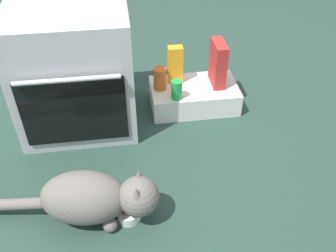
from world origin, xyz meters
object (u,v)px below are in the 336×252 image
cat (94,198)px  soda_can (177,90)px  pantry_cabinet (194,96)px  juice_carton (175,65)px  food_bowl (129,214)px  sauce_jar (160,79)px  cereal_box (218,64)px  oven (74,69)px

cat → soda_can: same height
pantry_cabinet → juice_carton: 0.24m
soda_can → juice_carton: juice_carton is taller
food_bowl → sauce_jar: bearing=73.1°
cereal_box → juice_carton: cereal_box is taller
pantry_cabinet → juice_carton: bearing=145.4°
cat → juice_carton: bearing=70.2°
pantry_cabinet → soda_can: soda_can is taller
pantry_cabinet → sauce_jar: bearing=178.1°
oven → food_bowl: oven is taller
oven → juice_carton: size_ratio=2.99×
cat → soda_can: bearing=65.0°
oven → sauce_jar: 0.51m
cereal_box → juice_carton: 0.26m
sauce_jar → juice_carton: juice_carton is taller
pantry_cabinet → sauce_jar: size_ratio=3.88×
oven → cereal_box: oven is taller
oven → food_bowl: size_ratio=6.27×
cat → sauce_jar: 0.91m
cat → cereal_box: (0.76, 0.82, 0.15)m
food_bowl → soda_can: soda_can is taller
pantry_cabinet → food_bowl: (-0.47, -0.83, -0.04)m
cat → oven: bearing=106.7°
cereal_box → juice_carton: size_ratio=1.17×
cat → juice_carton: (0.50, 0.88, 0.13)m
pantry_cabinet → juice_carton: (-0.11, 0.08, 0.19)m
oven → pantry_cabinet: (0.71, 0.04, -0.28)m
oven → soda_can: size_ratio=5.98×
food_bowl → pantry_cabinet: bearing=60.6°
oven → cereal_box: bearing=4.1°
soda_can → juice_carton: bearing=84.0°
soda_can → juice_carton: (0.02, 0.19, 0.06)m
cat → sauce_jar: size_ratio=5.95×
cat → food_bowl: bearing=-0.0°
sauce_jar → cat: bearing=-116.2°
food_bowl → cereal_box: bearing=54.2°
sauce_jar → juice_carton: size_ratio=0.58×
cat → soda_can: size_ratio=6.94×
soda_can → sauce_jar: size_ratio=0.86×
pantry_cabinet → cereal_box: (0.14, 0.02, 0.21)m
oven → food_bowl: 0.89m
cat → cereal_box: bearing=57.3°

